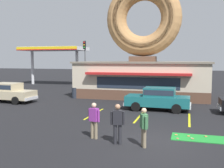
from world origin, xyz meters
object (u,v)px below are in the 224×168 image
Objects in this scene: pedestrian_blue_sweater_man at (118,122)px; traffic_light_pole at (85,58)px; pedestrian_hooded_kid at (144,126)px; trash_bin at (75,93)px; pedestrian_leather_jacket_man at (94,119)px; car_teal at (158,98)px; car_champagne at (8,92)px; golf_ball at (191,138)px.

pedestrian_blue_sweater_man is 0.29× the size of traffic_light_pole.
traffic_light_pole reaches higher than pedestrian_hooded_kid.
pedestrian_leather_jacket_man is at bearing -61.87° from trash_bin.
trash_bin is at bearing 118.13° from pedestrian_leather_jacket_man.
car_teal is 8.05m from pedestrian_blue_sweater_man.
pedestrian_blue_sweater_man is 1.04× the size of pedestrian_leather_jacket_man.
golf_ball is at bearing -23.92° from car_champagne.
car_teal is 0.79× the size of traffic_light_pole.
pedestrian_hooded_kid reaches higher than car_teal.
pedestrian_hooded_kid is at bearing -32.49° from car_champagne.
car_teal is 8.87m from trash_bin.
pedestrian_blue_sweater_man is 1.06× the size of pedestrian_hooded_kid.
golf_ball is 0.03× the size of pedestrian_leather_jacket_man.
pedestrian_leather_jacket_man is (-1.22, 0.46, -0.04)m from pedestrian_blue_sweater_man.
pedestrian_hooded_kid is at bearing -61.49° from traffic_light_pole.
traffic_light_pole is (-8.97, 18.52, 2.76)m from pedestrian_blue_sweater_man.
pedestrian_leather_jacket_man is 19.86m from traffic_light_pole.
golf_ball is 4.44m from pedestrian_leather_jacket_man.
golf_ball is at bearing 15.07° from pedestrian_leather_jacket_man.
trash_bin is (-8.05, 3.71, -0.37)m from car_teal.
car_teal is 8.07m from pedestrian_hooded_kid.
car_champagne is at bearing 147.51° from pedestrian_hooded_kid.
pedestrian_leather_jacket_man is 1.67× the size of trash_bin.
car_teal is 2.69× the size of pedestrian_blue_sweater_man.
traffic_light_pole is (-11.96, 16.93, 3.66)m from golf_ball.
pedestrian_blue_sweater_man is at bearing -34.75° from car_champagne.
traffic_light_pole is at bearing 118.51° from pedestrian_hooded_kid.
trash_bin is (-10.23, 10.14, 0.45)m from golf_ball.
pedestrian_hooded_kid is 2.38m from pedestrian_leather_jacket_man.
car_champagne is (-12.45, 0.06, 0.00)m from car_teal.
car_champagne is at bearing -104.36° from traffic_light_pole.
car_teal is at bearing -47.05° from traffic_light_pole.
pedestrian_hooded_kid is 0.28× the size of traffic_light_pole.
car_champagne is 4.75× the size of trash_bin.
pedestrian_hooded_kid is (1.11, -0.05, -0.06)m from pedestrian_blue_sweater_man.
trash_bin is 7.71m from traffic_light_pole.
car_teal reaches higher than golf_ball.
pedestrian_blue_sweater_man is at bearing -20.58° from pedestrian_leather_jacket_man.
car_champagne reaches higher than golf_ball.
pedestrian_leather_jacket_man reaches higher than car_champagne.
pedestrian_hooded_kid is at bearing -54.64° from trash_bin.
pedestrian_leather_jacket_man reaches higher than car_teal.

